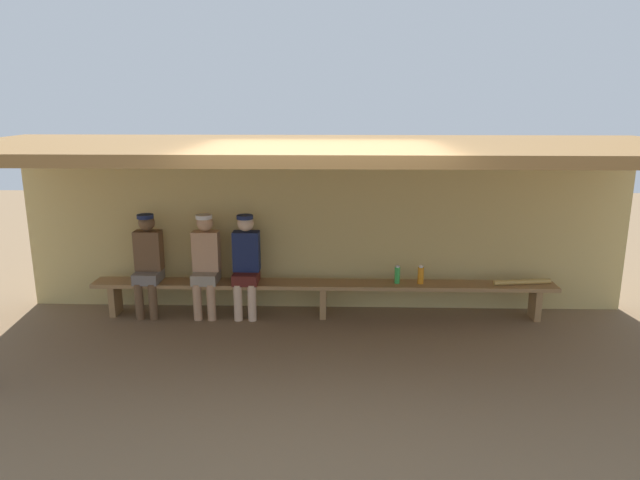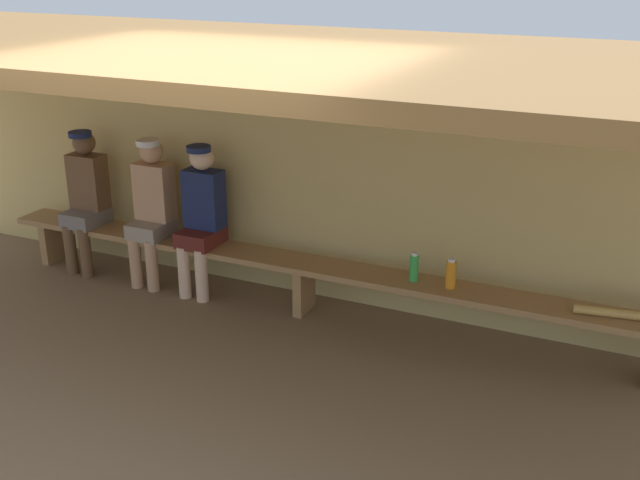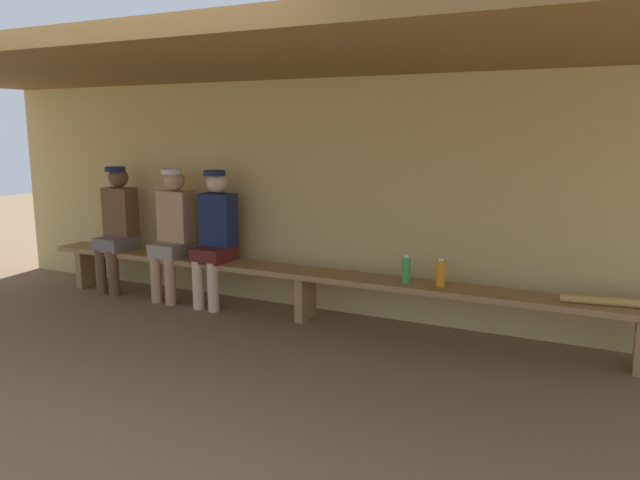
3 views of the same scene
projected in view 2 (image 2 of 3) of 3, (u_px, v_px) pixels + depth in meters
name	position (u px, v px, depth m)	size (l,w,h in m)	color
ground_plane	(207.00, 401.00, 5.41)	(24.00, 24.00, 0.00)	brown
back_wall	(326.00, 174.00, 6.71)	(8.00, 0.20, 2.20)	tan
dugout_roof	(246.00, 55.00, 5.20)	(8.00, 2.80, 0.12)	brown
bench	(304.00, 270.00, 6.59)	(6.00, 0.36, 0.46)	#9E7547
player_with_sunglasses	(201.00, 213.00, 6.85)	(0.34, 0.42, 1.34)	#591E19
player_leftmost	(152.00, 205.00, 7.06)	(0.34, 0.42, 1.34)	gray
player_shirtless_tan	(85.00, 195.00, 7.35)	(0.34, 0.42, 1.34)	slate
water_bottle_orange	(414.00, 267.00, 6.15)	(0.07, 0.07, 0.24)	green
water_bottle_blue	(451.00, 274.00, 6.03)	(0.08, 0.08, 0.24)	orange
baseball_bat	(629.00, 315.00, 5.55)	(0.07, 0.07, 0.76)	tan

